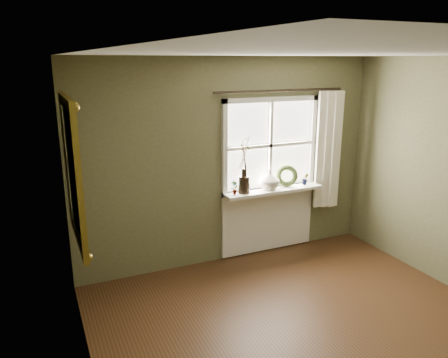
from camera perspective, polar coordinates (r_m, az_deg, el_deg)
floor at (r=4.31m, az=14.56°, el=-21.68°), size 4.50×4.50×0.00m
ceiling at (r=3.46m, az=17.55°, el=15.35°), size 4.50×4.50×0.00m
wall_back at (r=5.55m, az=0.68°, el=2.28°), size 4.00×0.10×2.60m
wall_left at (r=2.91m, az=-17.65°, el=-11.11°), size 0.10×4.50×2.60m
window_frame at (r=5.70m, az=6.03°, el=4.39°), size 1.36×0.06×1.24m
window_sill at (r=5.75m, az=6.41°, el=-1.48°), size 1.36×0.26×0.04m
window_apron at (r=5.98m, az=5.75°, el=-5.24°), size 1.36×0.04×0.88m
dark_jug at (r=5.52m, az=2.62°, el=-0.72°), size 0.19×0.19×0.22m
cream_vase at (r=5.68m, az=5.97°, el=-0.08°), size 0.32×0.32×0.26m
wreath at (r=5.87m, az=8.19°, el=0.12°), size 0.32×0.24×0.30m
potted_plant_left at (r=5.47m, az=1.37°, el=-1.09°), size 0.10×0.07×0.18m
potted_plant_right at (r=5.99m, az=10.57°, el=0.03°), size 0.11×0.10×0.16m
curtain at (r=6.11m, az=13.32°, el=3.69°), size 0.36×0.12×1.59m
curtain_rod at (r=5.61m, az=7.44°, el=11.38°), size 1.84×0.03×0.03m
gilt_mirror at (r=4.19m, az=-19.23°, el=0.99°), size 0.10×1.14×1.36m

